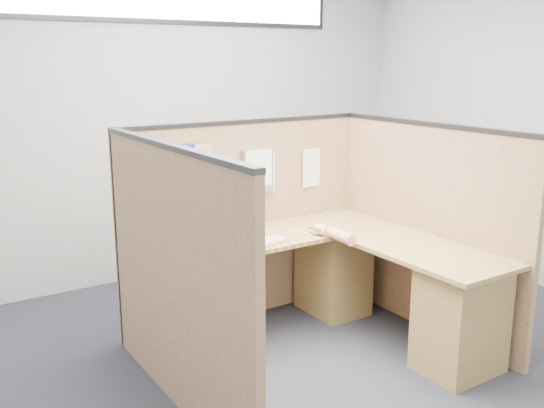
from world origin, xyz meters
TOP-DOWN VIEW (x-y plane):
  - floor at (0.00, 0.00)m, footprint 5.00×5.00m
  - wall_back at (0.00, 2.25)m, footprint 5.00×0.00m
  - clerestory_window at (0.00, 2.23)m, footprint 3.30×0.04m
  - cubicle_partitions at (0.00, 0.43)m, footprint 2.06×1.83m
  - l_desk at (0.18, 0.29)m, footprint 1.95×1.75m
  - laptop at (-0.25, 0.77)m, footprint 0.34×0.33m
  - keyboard at (-0.19, 0.48)m, footprint 0.42×0.23m
  - mouse at (0.30, 0.48)m, footprint 0.12×0.09m
  - hand_forearm at (0.31, 0.33)m, footprint 0.12×0.41m
  - blue_poster at (-0.52, 0.97)m, footprint 0.19×0.01m
  - american_flag at (-0.44, 0.96)m, footprint 0.22×0.01m
  - file_holder at (0.07, 0.94)m, footprint 0.25×0.05m
  - paper_left at (0.12, 0.97)m, footprint 0.24×0.01m
  - paper_right at (0.62, 0.97)m, footprint 0.24×0.03m

SIDE VIEW (x-z plane):
  - floor at x=0.00m, z-range 0.00..0.00m
  - l_desk at x=0.18m, z-range 0.03..0.76m
  - keyboard at x=-0.19m, z-range 0.73..0.76m
  - mouse at x=0.30m, z-range 0.73..0.78m
  - cubicle_partitions at x=0.00m, z-range 0.00..1.53m
  - hand_forearm at x=0.31m, z-range 0.73..0.81m
  - laptop at x=-0.25m, z-range 0.67..0.90m
  - paper_right at x=0.62m, z-range 0.96..1.27m
  - paper_left at x=0.12m, z-range 0.97..1.28m
  - file_holder at x=0.07m, z-range 0.99..1.32m
  - blue_poster at x=-0.52m, z-range 1.13..1.39m
  - american_flag at x=-0.44m, z-range 1.10..1.48m
  - wall_back at x=0.00m, z-range -1.10..3.90m
  - clerestory_window at x=0.00m, z-range 2.26..2.64m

